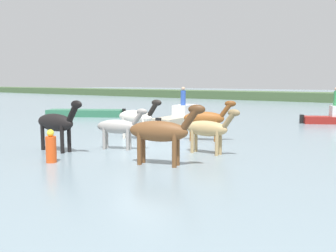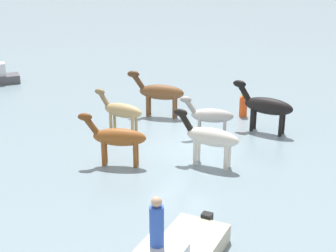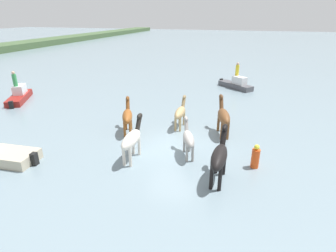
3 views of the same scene
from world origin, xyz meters
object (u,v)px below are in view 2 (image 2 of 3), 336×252
Objects in this scene: horse_dun_straggler at (210,137)px; horse_chestnut_trailing at (117,137)px; buoy_channel_marker at (243,105)px; horse_lead at (266,106)px; horse_rear_stallion at (160,92)px; horse_gray_outer at (210,116)px; horse_dark_mare at (121,110)px; person_watcher_seated at (157,223)px.

horse_chestnut_trailing is at bearing 26.20° from horse_dun_straggler.
horse_chestnut_trailing reaches higher than buoy_channel_marker.
horse_lead is (-3.46, -5.70, 0.09)m from horse_chestnut_trailing.
horse_dun_straggler is at bearing 82.79° from horse_lead.
horse_chestnut_trailing is 5.50m from horse_rear_stallion.
horse_lead is 4.19m from horse_dun_straggler.
horse_rear_stallion is 2.30× the size of buoy_channel_marker.
horse_dun_straggler is (-4.24, 3.77, -0.06)m from horse_rear_stallion.
buoy_channel_marker is (-3.31, -1.84, -0.61)m from horse_rear_stallion.
horse_chestnut_trailing is (1.74, 4.01, 0.11)m from horse_gray_outer.
horse_dark_mare is 4.68m from horse_dun_straggler.
horse_rear_stallion is 0.99× the size of horse_lead.
horse_lead is at bearing -151.22° from horse_dark_mare.
horse_gray_outer is at bearing -72.11° from person_watcher_seated.
horse_chestnut_trailing is 0.90× the size of horse_lead.
buoy_channel_marker is at bearing -130.40° from horse_dark_mare.
horse_chestnut_trailing is 2.08× the size of buoy_channel_marker.
horse_dun_straggler is (-4.53, 1.16, 0.10)m from horse_dark_mare.
buoy_channel_marker is at bearing -127.35° from horse_chestnut_trailing.
horse_gray_outer is 3.19m from buoy_channel_marker.
person_watcher_seated reaches higher than horse_dun_straggler.
horse_gray_outer is 2.43m from horse_lead.
horse_gray_outer is 1.87× the size of buoy_channel_marker.
horse_rear_stallion is 4.86m from horse_lead.
person_watcher_seated is (-6.41, 8.00, 0.79)m from horse_dark_mare.
horse_dun_straggler is (-1.12, 2.46, 0.14)m from horse_gray_outer.
buoy_channel_marker is (-0.19, -3.16, -0.42)m from horse_gray_outer.
horse_dark_mare is at bearing -0.33° from horse_gray_outer.
horse_chestnut_trailing is 0.91× the size of horse_rear_stallion.
person_watcher_seated reaches higher than horse_lead.
person_watcher_seated is at bearing 103.02° from horse_dun_straggler.
horse_gray_outer is 4.37m from horse_chestnut_trailing.
horse_gray_outer is 3.39m from horse_rear_stallion.
horse_lead is 2.31× the size of buoy_channel_marker.
horse_rear_stallion reaches higher than horse_chestnut_trailing.
horse_chestnut_trailing is at bearing 59.86° from horse_lead.
person_watcher_seated is at bearing 102.72° from buoy_channel_marker.
horse_rear_stallion is at bearing -43.94° from horse_gray_outer.
horse_rear_stallion is at bearing 29.14° from buoy_channel_marker.
person_watcher_seated is at bearing 97.73° from horse_lead.
horse_dark_mare is (3.41, 1.30, 0.04)m from horse_gray_outer.
horse_rear_stallion is 2.20× the size of person_watcher_seated.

